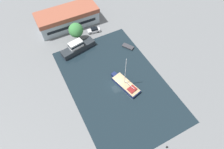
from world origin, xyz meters
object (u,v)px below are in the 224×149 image
object	(u,v)px
motor_cruiser	(78,47)
small_dinghy	(128,47)
parked_car	(94,30)
sailboat_moored	(126,85)
quay_tree_near_building	(76,30)
warehouse_building	(68,18)

from	to	relation	value
motor_cruiser	small_dinghy	distance (m)	16.32
parked_car	sailboat_moored	bearing A→B (deg)	-174.22
parked_car	sailboat_moored	distance (m)	24.62
quay_tree_near_building	small_dinghy	world-z (taller)	quay_tree_near_building
warehouse_building	sailboat_moored	world-z (taller)	sailboat_moored
warehouse_building	small_dinghy	world-z (taller)	warehouse_building
small_dinghy	parked_car	bearing A→B (deg)	87.96
warehouse_building	parked_car	bearing A→B (deg)	-49.68
sailboat_moored	quay_tree_near_building	bearing A→B (deg)	88.38
parked_car	motor_cruiser	xyz separation A→B (m)	(-8.28, -5.57, 0.56)
quay_tree_near_building	motor_cruiser	distance (m)	5.53
sailboat_moored	small_dinghy	distance (m)	15.14
warehouse_building	quay_tree_near_building	size ratio (longest dim) A/B	3.07
warehouse_building	parked_car	world-z (taller)	warehouse_building
motor_cruiser	small_dinghy	xyz separation A→B (m)	(15.00, -6.33, -1.14)
warehouse_building	sailboat_moored	bearing A→B (deg)	-81.08
warehouse_building	sailboat_moored	size ratio (longest dim) A/B	1.91
warehouse_building	motor_cruiser	bearing A→B (deg)	-97.72
quay_tree_near_building	parked_car	xyz separation A→B (m)	(6.67, 1.32, -3.71)
parked_car	warehouse_building	bearing A→B (deg)	49.37
parked_car	sailboat_moored	world-z (taller)	sailboat_moored
quay_tree_near_building	motor_cruiser	bearing A→B (deg)	-110.83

